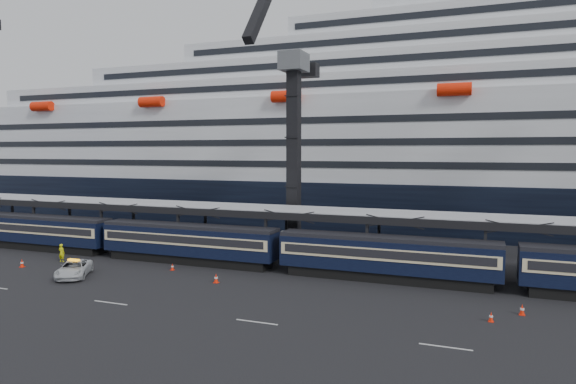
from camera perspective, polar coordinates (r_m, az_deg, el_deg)
ground at (r=36.01m, az=20.85°, el=-14.05°), size 260.00×260.00×0.00m
train at (r=45.34m, az=15.08°, el=-7.18°), size 133.05×3.00×4.05m
canopy at (r=48.56m, az=21.13°, el=-2.91°), size 130.00×6.25×5.53m
cruise_ship at (r=80.18m, az=20.54°, el=5.02°), size 214.09×28.84×34.00m
crane_dark_near at (r=56.40m, az=0.50°, el=5.20°), size 4.50×17.75×35.08m
pickup_truck at (r=50.49m, az=-22.69°, el=-7.88°), size 4.74×5.78×1.46m
worker at (r=57.58m, az=-23.86°, el=-6.20°), size 0.71×0.49×1.87m
traffic_cone_a at (r=56.81m, az=-27.45°, el=-7.02°), size 0.41×0.41×0.82m
traffic_cone_b at (r=45.11m, az=-8.00°, el=-9.45°), size 0.42×0.42×0.84m
traffic_cone_c at (r=50.49m, az=-12.73°, el=-8.10°), size 0.34×0.34×0.67m
traffic_cone_d at (r=39.80m, az=24.57°, el=-11.78°), size 0.39×0.39×0.79m
traffic_cone_e at (r=37.53m, az=21.63°, el=-12.75°), size 0.35×0.35×0.70m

